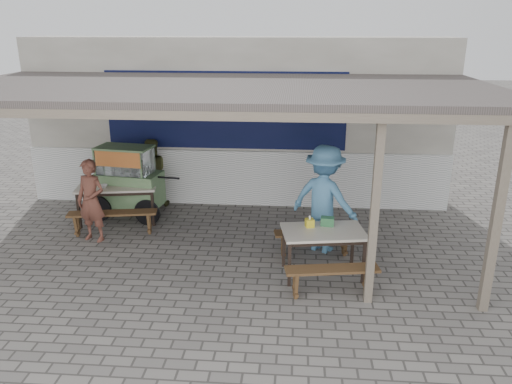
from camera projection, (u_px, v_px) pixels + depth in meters
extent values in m
plane|color=slate|center=(214.00, 266.00, 8.14)|extent=(60.00, 60.00, 0.00)
cube|color=beige|center=(238.00, 120.00, 10.99)|extent=(9.00, 1.20, 3.50)
cube|color=white|center=(236.00, 178.00, 10.76)|extent=(9.00, 0.10, 1.20)
cube|color=#0E1241|center=(225.00, 111.00, 10.32)|extent=(5.00, 0.03, 1.60)
cube|color=#514845|center=(220.00, 88.00, 8.21)|extent=(9.00, 4.20, 0.12)
cube|color=#796E5B|center=(196.00, 115.00, 6.31)|extent=(9.00, 0.12, 0.12)
cube|color=#796E5B|center=(497.00, 219.00, 6.47)|extent=(0.12, 0.12, 2.70)
cube|color=#796E5B|center=(374.00, 212.00, 6.68)|extent=(0.11, 0.11, 2.70)
cube|color=beige|center=(117.00, 187.00, 9.72)|extent=(1.61, 0.89, 0.04)
cube|color=black|center=(117.00, 190.00, 9.73)|extent=(1.49, 0.77, 0.06)
cube|color=black|center=(79.00, 211.00, 9.53)|extent=(0.05, 0.05, 0.71)
cube|color=black|center=(153.00, 209.00, 9.65)|extent=(0.05, 0.05, 0.71)
cube|color=black|center=(85.00, 202.00, 10.02)|extent=(0.05, 0.05, 0.71)
cube|color=black|center=(156.00, 200.00, 10.14)|extent=(0.05, 0.05, 0.71)
cube|color=brown|center=(112.00, 213.00, 9.22)|extent=(1.64, 0.55, 0.04)
cube|color=brown|center=(77.00, 226.00, 9.24)|extent=(0.10, 0.28, 0.41)
cube|color=brown|center=(149.00, 223.00, 9.35)|extent=(0.10, 0.28, 0.41)
cube|color=brown|center=(123.00, 192.00, 10.40)|extent=(1.64, 0.55, 0.04)
cube|color=brown|center=(92.00, 203.00, 10.41)|extent=(0.10, 0.28, 0.41)
cube|color=brown|center=(156.00, 201.00, 10.53)|extent=(0.10, 0.28, 0.41)
cube|color=beige|center=(323.00, 232.00, 7.63)|extent=(1.35, 0.95, 0.04)
cube|color=black|center=(323.00, 235.00, 7.65)|extent=(1.24, 0.84, 0.06)
cube|color=black|center=(289.00, 264.00, 7.41)|extent=(0.05, 0.05, 0.71)
cube|color=black|center=(364.00, 262.00, 7.49)|extent=(0.05, 0.05, 0.71)
cube|color=black|center=(284.00, 246.00, 8.01)|extent=(0.05, 0.05, 0.71)
cube|color=black|center=(353.00, 244.00, 8.10)|extent=(0.05, 0.05, 0.71)
cube|color=brown|center=(332.00, 269.00, 7.10)|extent=(1.38, 0.49, 0.04)
cube|color=brown|center=(295.00, 285.00, 7.14)|extent=(0.09, 0.28, 0.41)
cube|color=brown|center=(367.00, 282.00, 7.22)|extent=(0.09, 0.28, 0.41)
cube|color=brown|center=(315.00, 233.00, 8.36)|extent=(1.38, 0.49, 0.04)
cube|color=brown|center=(283.00, 246.00, 8.39)|extent=(0.09, 0.28, 0.41)
cube|color=brown|center=(344.00, 244.00, 8.47)|extent=(0.09, 0.28, 0.41)
cube|color=#6B8B5D|center=(130.00, 188.00, 10.04)|extent=(1.35, 0.83, 0.66)
cube|color=#6B8B5D|center=(131.00, 205.00, 10.15)|extent=(1.29, 0.79, 0.05)
cylinder|color=black|center=(99.00, 208.00, 9.93)|extent=(0.53, 0.12, 0.52)
cylinder|color=black|center=(147.00, 213.00, 9.71)|extent=(0.53, 0.12, 0.52)
cube|color=silver|center=(125.00, 160.00, 9.86)|extent=(1.10, 0.70, 0.52)
cube|color=#6B8B5D|center=(124.00, 147.00, 9.78)|extent=(1.14, 0.75, 0.04)
cube|color=#C2412D|center=(117.00, 160.00, 9.56)|extent=(0.93, 0.15, 0.30)
cylinder|color=black|center=(164.00, 177.00, 9.79)|extent=(0.65, 0.13, 0.04)
imported|color=brown|center=(91.00, 201.00, 8.90)|extent=(0.62, 0.48, 1.51)
imported|color=#484C23|center=(151.00, 173.00, 10.64)|extent=(0.88, 0.79, 1.47)
imported|color=#4F88B4|center=(324.00, 199.00, 8.45)|extent=(1.39, 1.20, 1.86)
cube|color=gold|center=(310.00, 223.00, 7.75)|extent=(0.15, 0.15, 0.13)
cube|color=#2F6B3E|center=(327.00, 221.00, 7.79)|extent=(0.22, 0.16, 0.14)
cylinder|color=white|center=(136.00, 181.00, 9.88)|extent=(0.08, 0.08, 0.09)
imported|color=white|center=(103.00, 186.00, 9.63)|extent=(0.25, 0.25, 0.05)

